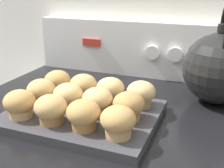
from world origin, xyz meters
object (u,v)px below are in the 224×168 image
at_px(muffin_r0_c1, 51,109).
at_px(muffin_r2_c3, 141,94).
at_px(muffin_r1_c3, 129,106).
at_px(muffin_r2_c1, 83,86).
at_px(muffin_r0_c0, 20,104).
at_px(muffin_r1_c0, 41,91).
at_px(muffin_r1_c2, 97,101).
at_px(muffin_r1_c1, 68,96).
at_px(muffin_r2_c2, 110,90).
at_px(muffin_r0_c2, 84,114).
at_px(tea_kettle, 219,67).
at_px(muffin_pan, 84,115).
at_px(muffin_r0_c3, 118,121).
at_px(muffin_r2_c0, 58,82).

relative_size(muffin_r0_c1, muffin_r2_c3, 1.00).
bearing_deg(muffin_r1_c3, muffin_r2_c1, 152.92).
relative_size(muffin_r0_c0, muffin_r2_c1, 1.00).
height_order(muffin_r1_c0, muffin_r1_c2, same).
relative_size(muffin_r1_c2, muffin_r2_c3, 1.00).
xyz_separation_m(muffin_r0_c1, muffin_r2_c1, (-0.00, 0.16, 0.00)).
xyz_separation_m(muffin_r0_c1, muffin_r1_c3, (0.15, 0.08, 0.00)).
relative_size(muffin_r1_c1, muffin_r2_c2, 1.00).
height_order(muffin_r0_c2, muffin_r2_c3, same).
distance_m(muffin_r0_c1, tea_kettle, 0.46).
distance_m(muffin_r2_c1, muffin_r2_c2, 0.08).
relative_size(muffin_r0_c2, muffin_r1_c0, 1.00).
bearing_deg(muffin_r1_c2, muffin_r0_c0, -153.39).
distance_m(muffin_r0_c0, muffin_r0_c1, 0.08).
height_order(muffin_r0_c0, muffin_r2_c1, same).
relative_size(muffin_r1_c3, muffin_r2_c2, 1.00).
height_order(muffin_pan, muffin_r1_c2, muffin_r1_c2).
xyz_separation_m(muffin_r0_c1, muffin_r0_c2, (0.08, 0.00, 0.00)).
bearing_deg(muffin_r2_c2, muffin_pan, -116.90).
xyz_separation_m(muffin_r0_c1, muffin_r1_c0, (-0.08, 0.08, 0.00)).
bearing_deg(muffin_r1_c3, muffin_r0_c2, -134.26).
height_order(muffin_r0_c0, muffin_r1_c2, same).
height_order(muffin_r0_c3, muffin_r2_c2, same).
bearing_deg(muffin_r0_c1, tea_kettle, 43.22).
bearing_deg(muffin_r1_c2, muffin_r2_c2, 89.24).
relative_size(muffin_pan, muffin_r0_c3, 4.89).
distance_m(muffin_r1_c0, muffin_r2_c1, 0.11).
height_order(muffin_r0_c3, muffin_r2_c1, same).
bearing_deg(muffin_r2_c2, muffin_r2_c1, 179.87).
bearing_deg(muffin_r0_c3, muffin_r2_c3, 89.46).
bearing_deg(muffin_r1_c2, muffin_r0_c1, -134.25).
bearing_deg(muffin_r0_c3, muffin_r0_c2, 177.65).
bearing_deg(muffin_pan, tea_kettle, 38.32).
relative_size(muffin_r0_c1, muffin_r0_c2, 1.00).
height_order(muffin_r0_c1, muffin_r1_c1, same).
xyz_separation_m(muffin_r0_c2, muffin_r1_c0, (-0.16, 0.08, 0.00)).
distance_m(muffin_pan, muffin_r2_c0, 0.15).
relative_size(muffin_r0_c2, muffin_r1_c2, 1.00).
xyz_separation_m(muffin_r0_c3, muffin_r2_c3, (0.00, 0.16, 0.00)).
distance_m(muffin_r0_c2, muffin_r2_c0, 0.23).
bearing_deg(muffin_r2_c0, muffin_r1_c3, -19.26).
height_order(muffin_r0_c3, muffin_r2_c3, same).
distance_m(muffin_r1_c1, muffin_r2_c3, 0.18).
xyz_separation_m(muffin_r0_c3, tea_kettle, (0.18, 0.31, 0.05)).
distance_m(muffin_r1_c1, muffin_r1_c3, 0.16).
xyz_separation_m(muffin_pan, muffin_r1_c1, (-0.04, -0.00, 0.04)).
xyz_separation_m(muffin_r1_c0, muffin_r1_c2, (0.16, -0.00, 0.00)).
bearing_deg(muffin_r1_c3, muffin_r1_c0, 179.25).
xyz_separation_m(muffin_r0_c0, muffin_r1_c3, (0.24, 0.08, 0.00)).
bearing_deg(muffin_r1_c3, muffin_r2_c2, 134.12).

